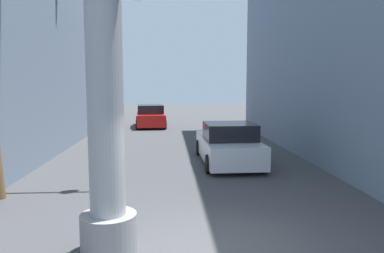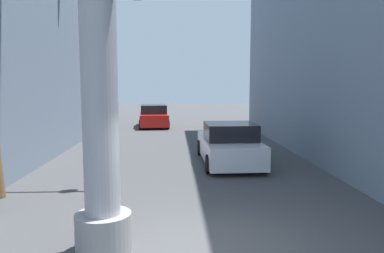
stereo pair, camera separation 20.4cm
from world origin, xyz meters
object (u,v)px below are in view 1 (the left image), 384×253
traffic_light_mast (44,34)px  car_lead (228,145)px  street_lamp (320,40)px  palm_tree_mid_left (50,38)px  car_far (150,116)px  palm_tree_mid_right (296,29)px

traffic_light_mast → car_lead: traffic_light_mast is taller
street_lamp → car_lead: street_lamp is taller
car_lead → palm_tree_mid_left: bearing=157.7°
traffic_light_mast → car_far: (2.29, 15.16, -3.69)m
street_lamp → traffic_light_mast: street_lamp is taller
traffic_light_mast → palm_tree_mid_left: bearing=105.2°
car_lead → palm_tree_mid_right: (4.16, 4.93, 5.07)m
car_far → palm_tree_mid_left: 11.10m
street_lamp → palm_tree_mid_left: (-11.28, 1.82, 0.23)m
street_lamp → traffic_light_mast: (-9.74, -3.84, -0.35)m
traffic_light_mast → car_far: bearing=81.4°
street_lamp → palm_tree_mid_left: size_ratio=0.90×
street_lamp → palm_tree_mid_right: palm_tree_mid_right is taller
traffic_light_mast → car_far: traffic_light_mast is taller
street_lamp → palm_tree_mid_left: palm_tree_mid_left is taller
car_lead → palm_tree_mid_right: palm_tree_mid_right is taller
traffic_light_mast → car_lead: (5.82, 2.65, -3.72)m
traffic_light_mast → palm_tree_mid_left: 5.89m
palm_tree_mid_left → street_lamp: bearing=-9.2°
car_lead → car_far: (-3.52, 12.52, 0.03)m
street_lamp → car_far: bearing=123.4°
street_lamp → palm_tree_mid_left: 11.43m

